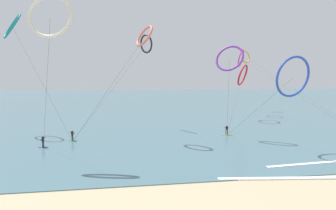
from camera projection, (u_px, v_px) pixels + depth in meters
The scene contains 15 objects.
sea_water at pixel (143, 99), 121.80m from camera, with size 400.00×200.00×0.08m, color #476B75.
surfer_navy at pixel (43, 142), 35.19m from camera, with size 1.40×0.63×1.70m.
surfer_emerald at pixel (72, 136), 38.92m from camera, with size 1.40×0.65×1.70m.
surfer_lime at pixel (227, 131), 43.01m from camera, with size 1.40×0.66×1.70m.
kite_ivory at pixel (50, 16), 29.61m from camera, with size 5.70×5.62×19.34m.
kite_coral at pixel (144, 36), 39.70m from camera, with size 12.99×4.43×17.91m.
kite_crimson at pixel (243, 75), 59.00m from camera, with size 12.05×18.44×12.82m.
kite_violet at pixel (229, 58), 40.94m from camera, with size 5.04×4.92×14.97m.
kite_teal at pixel (12, 26), 45.71m from camera, with size 14.68×13.63×21.37m.
kite_magenta at pixel (241, 58), 67.76m from camera, with size 3.76×43.82×17.28m.
kite_cobalt at pixel (293, 77), 33.26m from camera, with size 7.89×10.90×12.48m.
kite_amber at pixel (246, 57), 76.69m from camera, with size 4.93×50.97×17.97m.
kite_charcoal at pixel (146, 44), 50.22m from camera, with size 13.40×13.16×18.20m.
wave_crest_near at pixel (305, 178), 24.41m from camera, with size 16.78×0.50×0.12m, color white.
wave_crest_mid at pixel (304, 164), 28.33m from camera, with size 9.11×0.50×0.12m, color white.
Camera 1 is at (-5.29, -13.03, 9.51)m, focal length 27.34 mm.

